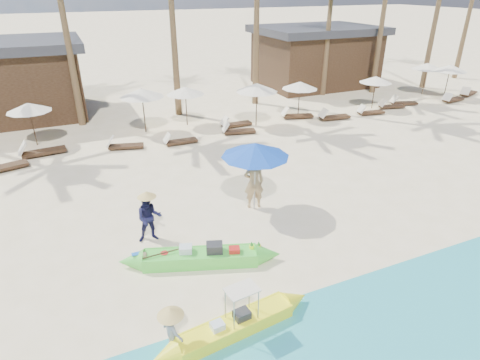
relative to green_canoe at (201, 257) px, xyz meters
name	(u,v)px	position (x,y,z in m)	size (l,w,h in m)	color
ground	(239,248)	(1.29, 0.24, -0.22)	(240.00, 240.00, 0.00)	beige
green_canoe	(201,257)	(0.00, 0.00, 0.00)	(4.88, 1.97, 0.64)	green
yellow_canoe	(235,325)	(-0.09, -2.66, -0.03)	(4.48, 0.90, 1.16)	yellow
tourist	(254,182)	(2.75, 2.31, 0.74)	(0.70, 0.46, 1.92)	tan
vendor_green	(149,218)	(-1.01, 1.73, 0.57)	(0.76, 0.59, 1.56)	#131335
vendor_yellow	(172,330)	(-1.50, -2.63, 0.42)	(0.59, 0.34, 0.91)	gray
blue_umbrella	(255,150)	(2.72, 2.19, 1.99)	(2.27, 2.27, 2.45)	#99999E
resort_parasol_4	(28,107)	(-4.36, 12.04, 1.68)	(2.04, 2.04, 2.10)	#3D2919
lounger_4_left	(0,167)	(-5.69, 9.26, 0.00)	(1.99, 1.02, 0.65)	#3D2919
lounger_4_right	(40,151)	(-4.17, 10.47, 0.01)	(2.03, 0.79, 0.68)	#3D2919
resort_parasol_5	(142,93)	(0.92, 11.82, 1.89)	(2.26, 2.26, 2.33)	#3D2919
lounger_5_left	(123,145)	(-0.56, 9.79, -0.02)	(1.77, 0.94, 0.57)	#3D2919
resort_parasol_6	(185,91)	(3.30, 12.09, 1.71)	(2.07, 2.07, 2.14)	#3D2919
lounger_6_left	(179,141)	(2.04, 9.34, -0.03)	(1.66, 0.55, 0.56)	#3D2919
lounger_6_right	(237,130)	(5.25, 9.57, -0.02)	(1.82, 0.91, 0.59)	#3D2919
resort_parasol_7	(257,88)	(6.79, 10.45, 1.90)	(2.28, 2.28, 2.34)	#3D2919
lounger_7_left	(235,124)	(5.58, 10.67, -0.02)	(1.75, 0.57, 0.59)	#3D2919
lounger_7_right	(296,115)	(9.45, 10.65, -0.01)	(1.93, 1.07, 0.63)	#3D2919
resort_parasol_8	(300,85)	(9.67, 10.75, 1.69)	(2.05, 2.05, 2.12)	#3D2919
lounger_8_left	(333,116)	(11.29, 9.57, -0.01)	(1.90, 0.79, 0.63)	#3D2919
resort_parasol_9	(376,80)	(14.97, 10.54, 1.60)	(1.96, 1.96, 2.02)	#3D2919
lounger_9_left	(369,112)	(13.90, 9.50, -0.03)	(1.73, 0.75, 0.57)	#3D2919
lounger_9_right	(390,106)	(15.99, 10.04, -0.03)	(1.72, 0.85, 0.56)	#3D2919
resort_parasol_10	(427,66)	(20.67, 11.95, 1.76)	(2.13, 2.13, 2.19)	#3D2919
lounger_10_left	(402,102)	(17.28, 10.33, -0.02)	(1.80, 1.09, 0.59)	#3D2919
lounger_10_right	(452,99)	(20.88, 9.58, -0.02)	(1.83, 0.78, 0.60)	#3D2919
resort_parasol_11	(450,68)	(21.36, 10.66, 1.81)	(2.18, 2.18, 2.24)	#3D2919
lounger_11_left	(468,93)	(23.29, 10.34, -0.01)	(1.93, 1.15, 0.63)	#3D2919
pavilion_east	(315,56)	(15.29, 17.74, 1.98)	(8.80, 6.60, 4.30)	#3D2919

